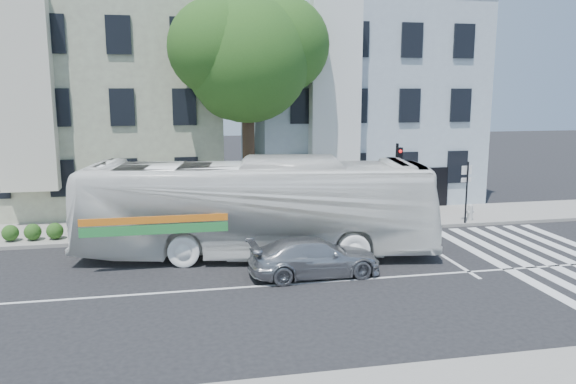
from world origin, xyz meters
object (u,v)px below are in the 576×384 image
object	(u,v)px
fire_hydrant	(470,212)
bus	(257,207)
sedan	(315,257)
traffic_signal	(397,174)

from	to	relation	value
fire_hydrant	bus	bearing A→B (deg)	-163.49
sedan	traffic_signal	xyz separation A→B (m)	(5.31, 5.93, 1.82)
bus	sedan	size ratio (longest dim) A/B	2.96
bus	traffic_signal	world-z (taller)	traffic_signal
bus	fire_hydrant	bearing A→B (deg)	-64.30
traffic_signal	fire_hydrant	world-z (taller)	traffic_signal
sedan	traffic_signal	distance (m)	8.17
bus	sedan	xyz separation A→B (m)	(1.56, -2.76, -1.20)
traffic_signal	fire_hydrant	xyz separation A→B (m)	(3.68, -0.05, -1.92)
traffic_signal	fire_hydrant	distance (m)	4.15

